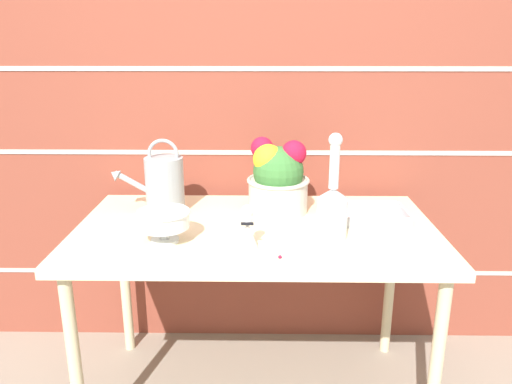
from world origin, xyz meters
name	(u,v)px	position (x,y,z in m)	size (l,w,h in m)	color
brick_wall	(257,110)	(0.00, 0.47, 1.10)	(3.60, 0.08, 2.20)	brown
patio_table	(256,243)	(0.00, 0.00, 0.67)	(1.32, 0.74, 0.74)	beige
watering_can	(164,184)	(-0.37, 0.15, 0.86)	(0.30, 0.15, 0.30)	#93999E
crystal_pedestal_bowl	(164,220)	(-0.31, -0.15, 0.82)	(0.18, 0.18, 0.11)	silver
flower_planter	(278,178)	(0.08, 0.16, 0.88)	(0.25, 0.25, 0.30)	beige
glass_decanter	(332,206)	(0.26, -0.11, 0.85)	(0.10, 0.10, 0.37)	silver
figurine_vase	(248,232)	(-0.02, -0.21, 0.80)	(0.07, 0.07, 0.15)	white
wire_tray	(362,216)	(0.41, 0.09, 0.75)	(0.33, 0.21, 0.04)	#B7B7BC
fallen_petal	(280,257)	(0.08, -0.28, 0.74)	(0.01, 0.01, 0.01)	red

